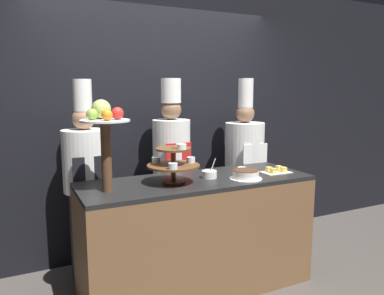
{
  "coord_description": "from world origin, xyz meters",
  "views": [
    {
      "loc": [
        -1.35,
        -2.35,
        1.7
      ],
      "look_at": [
        0.0,
        0.44,
        1.21
      ],
      "focal_mm": 35.0,
      "sensor_mm": 36.0,
      "label": 1
    }
  ],
  "objects_px": {
    "fruit_pedestal": "(105,127)",
    "serving_bowl_near": "(209,174)",
    "chef_left": "(86,178)",
    "cake_round": "(246,175)",
    "chef_center_left": "(171,163)",
    "cake_square_tray": "(276,171)",
    "cup_white": "(242,170)",
    "tiered_stand": "(174,163)",
    "chef_center_right": "(244,162)"
  },
  "relations": [
    {
      "from": "fruit_pedestal",
      "to": "serving_bowl_near",
      "type": "distance_m",
      "value": 0.97
    },
    {
      "from": "serving_bowl_near",
      "to": "chef_left",
      "type": "xyz_separation_m",
      "value": [
        -0.91,
        0.55,
        -0.05
      ]
    },
    {
      "from": "cake_round",
      "to": "chef_center_left",
      "type": "xyz_separation_m",
      "value": [
        -0.36,
        0.72,
        -0.0
      ]
    },
    {
      "from": "cake_square_tray",
      "to": "cake_round",
      "type": "bearing_deg",
      "value": -167.72
    },
    {
      "from": "cup_white",
      "to": "chef_center_left",
      "type": "distance_m",
      "value": 0.69
    },
    {
      "from": "tiered_stand",
      "to": "cake_square_tray",
      "type": "xyz_separation_m",
      "value": [
        0.97,
        -0.05,
        -0.15
      ]
    },
    {
      "from": "cake_round",
      "to": "chef_left",
      "type": "height_order",
      "value": "chef_left"
    },
    {
      "from": "cake_round",
      "to": "chef_center_left",
      "type": "distance_m",
      "value": 0.8
    },
    {
      "from": "fruit_pedestal",
      "to": "serving_bowl_near",
      "type": "xyz_separation_m",
      "value": [
        0.86,
        0.02,
        -0.44
      ]
    },
    {
      "from": "serving_bowl_near",
      "to": "chef_left",
      "type": "distance_m",
      "value": 1.07
    },
    {
      "from": "fruit_pedestal",
      "to": "chef_center_left",
      "type": "relative_size",
      "value": 0.37
    },
    {
      "from": "tiered_stand",
      "to": "chef_center_right",
      "type": "height_order",
      "value": "chef_center_right"
    },
    {
      "from": "cake_round",
      "to": "cup_white",
      "type": "height_order",
      "value": "cake_round"
    },
    {
      "from": "cup_white",
      "to": "chef_left",
      "type": "relative_size",
      "value": 0.04
    },
    {
      "from": "chef_left",
      "to": "cake_round",
      "type": "bearing_deg",
      "value": -31.62
    },
    {
      "from": "cup_white",
      "to": "chef_center_right",
      "type": "xyz_separation_m",
      "value": [
        0.37,
        0.51,
        -0.05
      ]
    },
    {
      "from": "tiered_stand",
      "to": "fruit_pedestal",
      "type": "height_order",
      "value": "fruit_pedestal"
    },
    {
      "from": "fruit_pedestal",
      "to": "chef_center_right",
      "type": "height_order",
      "value": "chef_center_right"
    },
    {
      "from": "tiered_stand",
      "to": "cup_white",
      "type": "xyz_separation_m",
      "value": [
        0.69,
        0.07,
        -0.14
      ]
    },
    {
      "from": "fruit_pedestal",
      "to": "cup_white",
      "type": "bearing_deg",
      "value": 2.9
    },
    {
      "from": "cake_round",
      "to": "serving_bowl_near",
      "type": "bearing_deg",
      "value": 146.42
    },
    {
      "from": "tiered_stand",
      "to": "chef_center_left",
      "type": "bearing_deg",
      "value": 68.91
    },
    {
      "from": "cup_white",
      "to": "chef_center_right",
      "type": "distance_m",
      "value": 0.63
    },
    {
      "from": "cake_round",
      "to": "chef_left",
      "type": "xyz_separation_m",
      "value": [
        -1.16,
        0.72,
        -0.06
      ]
    },
    {
      "from": "serving_bowl_near",
      "to": "chef_center_right",
      "type": "bearing_deg",
      "value": 37.53
    },
    {
      "from": "tiered_stand",
      "to": "serving_bowl_near",
      "type": "bearing_deg",
      "value": 5.48
    },
    {
      "from": "cake_round",
      "to": "tiered_stand",
      "type": "bearing_deg",
      "value": 167.16
    },
    {
      "from": "tiered_stand",
      "to": "cake_square_tray",
      "type": "relative_size",
      "value": 1.65
    },
    {
      "from": "fruit_pedestal",
      "to": "chef_center_right",
      "type": "distance_m",
      "value": 1.75
    },
    {
      "from": "serving_bowl_near",
      "to": "chef_center_right",
      "type": "xyz_separation_m",
      "value": [
        0.72,
        0.55,
        -0.06
      ]
    },
    {
      "from": "cup_white",
      "to": "chef_left",
      "type": "height_order",
      "value": "chef_left"
    },
    {
      "from": "cake_round",
      "to": "cake_square_tray",
      "type": "relative_size",
      "value": 1.07
    },
    {
      "from": "cup_white",
      "to": "serving_bowl_near",
      "type": "relative_size",
      "value": 0.46
    },
    {
      "from": "tiered_stand",
      "to": "cake_round",
      "type": "xyz_separation_m",
      "value": [
        0.59,
        -0.13,
        -0.13
      ]
    },
    {
      "from": "tiered_stand",
      "to": "cup_white",
      "type": "height_order",
      "value": "tiered_stand"
    },
    {
      "from": "chef_left",
      "to": "tiered_stand",
      "type": "bearing_deg",
      "value": -45.36
    },
    {
      "from": "tiered_stand",
      "to": "fruit_pedestal",
      "type": "bearing_deg",
      "value": 178.81
    },
    {
      "from": "cake_round",
      "to": "cake_square_tray",
      "type": "bearing_deg",
      "value": 12.28
    },
    {
      "from": "cake_round",
      "to": "serving_bowl_near",
      "type": "xyz_separation_m",
      "value": [
        -0.25,
        0.17,
        -0.01
      ]
    },
    {
      "from": "cake_square_tray",
      "to": "chef_center_right",
      "type": "height_order",
      "value": "chef_center_right"
    },
    {
      "from": "fruit_pedestal",
      "to": "cake_round",
      "type": "bearing_deg",
      "value": -7.41
    },
    {
      "from": "cake_square_tray",
      "to": "serving_bowl_near",
      "type": "xyz_separation_m",
      "value": [
        -0.63,
        0.08,
        0.01
      ]
    },
    {
      "from": "fruit_pedestal",
      "to": "cake_round",
      "type": "height_order",
      "value": "fruit_pedestal"
    },
    {
      "from": "fruit_pedestal",
      "to": "chef_center_left",
      "type": "distance_m",
      "value": 1.04
    },
    {
      "from": "cup_white",
      "to": "serving_bowl_near",
      "type": "bearing_deg",
      "value": -173.43
    },
    {
      "from": "cake_round",
      "to": "serving_bowl_near",
      "type": "relative_size",
      "value": 1.65
    },
    {
      "from": "chef_center_left",
      "to": "chef_center_right",
      "type": "distance_m",
      "value": 0.83
    },
    {
      "from": "cake_square_tray",
      "to": "chef_center_right",
      "type": "relative_size",
      "value": 0.14
    },
    {
      "from": "tiered_stand",
      "to": "chef_center_right",
      "type": "bearing_deg",
      "value": 28.93
    },
    {
      "from": "tiered_stand",
      "to": "cake_round",
      "type": "relative_size",
      "value": 1.55
    }
  ]
}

